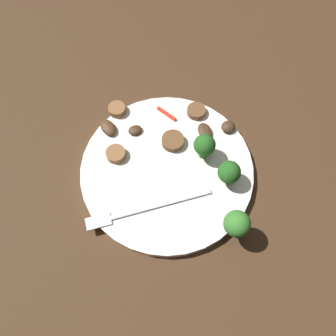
{
  "coord_description": "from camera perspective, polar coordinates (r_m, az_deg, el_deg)",
  "views": [
    {
      "loc": [
        0.0,
        0.21,
        0.47
      ],
      "look_at": [
        0.0,
        0.0,
        0.01
      ],
      "focal_mm": 36.14,
      "sensor_mm": 36.0,
      "label": 1
    }
  ],
  "objects": [
    {
      "name": "sausage_slice_3",
      "position": [
        0.55,
        4.97,
        9.53
      ],
      "size": [
        0.04,
        0.04,
        0.01
      ],
      "primitive_type": "cylinder",
      "rotation": [
        0.0,
        0.0,
        1.2
      ],
      "color": "brown",
      "rests_on": "plate"
    },
    {
      "name": "broccoli_floret_0",
      "position": [
        0.47,
        10.45,
        -0.74
      ],
      "size": [
        0.03,
        0.03,
        0.04
      ],
      "color": "#296420",
      "rests_on": "plate"
    },
    {
      "name": "mushroom_0",
      "position": [
        0.53,
        -5.39,
        6.38
      ],
      "size": [
        0.03,
        0.02,
        0.01
      ],
      "primitive_type": "ellipsoid",
      "rotation": [
        0.0,
        0.0,
        0.4
      ],
      "color": "#422B19",
      "rests_on": "plate"
    },
    {
      "name": "sausage_slice_2",
      "position": [
        0.51,
        1.01,
        4.59
      ],
      "size": [
        0.04,
        0.04,
        0.01
      ],
      "primitive_type": "cylinder",
      "rotation": [
        0.0,
        0.0,
        0.11
      ],
      "color": "brown",
      "rests_on": "plate"
    },
    {
      "name": "pepper_strip_0",
      "position": [
        0.54,
        0.42,
        9.14
      ],
      "size": [
        0.03,
        0.03,
        0.0
      ],
      "primitive_type": "cube",
      "rotation": [
        0.0,
        0.0,
        5.59
      ],
      "color": "red",
      "rests_on": "plate"
    },
    {
      "name": "broccoli_floret_2",
      "position": [
        0.44,
        11.75,
        -9.21
      ],
      "size": [
        0.04,
        0.04,
        0.05
      ],
      "color": "#408630",
      "rests_on": "plate"
    },
    {
      "name": "ground_plane",
      "position": [
        0.51,
        -0.0,
        -0.69
      ],
      "size": [
        1.4,
        1.4,
        0.0
      ],
      "primitive_type": "plane",
      "color": "#422B19"
    },
    {
      "name": "mushroom_1",
      "position": [
        0.53,
        10.31,
        6.87
      ],
      "size": [
        0.03,
        0.03,
        0.01
      ],
      "primitive_type": "ellipsoid",
      "rotation": [
        0.0,
        0.0,
        3.61
      ],
      "color": "#422B19",
      "rests_on": "plate"
    },
    {
      "name": "sausage_slice_1",
      "position": [
        0.55,
        -8.42,
        9.76
      ],
      "size": [
        0.03,
        0.03,
        0.01
      ],
      "primitive_type": "cylinder",
      "rotation": [
        0.0,
        0.0,
        1.71
      ],
      "color": "brown",
      "rests_on": "plate"
    },
    {
      "name": "sausage_slice_0",
      "position": [
        0.51,
        -8.61,
        2.36
      ],
      "size": [
        0.03,
        0.03,
        0.01
      ],
      "primitive_type": "cylinder",
      "rotation": [
        0.0,
        0.0,
        0.05
      ],
      "color": "brown",
      "rests_on": "plate"
    },
    {
      "name": "fork",
      "position": [
        0.48,
        -4.59,
        -7.14
      ],
      "size": [
        0.18,
        0.06,
        0.0
      ],
      "rotation": [
        0.0,
        0.0,
        0.27
      ],
      "color": "silver",
      "rests_on": "plate"
    },
    {
      "name": "plate",
      "position": [
        0.51,
        -0.0,
        -0.35
      ],
      "size": [
        0.26,
        0.26,
        0.01
      ],
      "primitive_type": "cylinder",
      "color": "white",
      "rests_on": "ground_plane"
    },
    {
      "name": "mushroom_2",
      "position": [
        0.53,
        6.43,
        6.2
      ],
      "size": [
        0.03,
        0.04,
        0.01
      ],
      "primitive_type": "ellipsoid",
      "rotation": [
        0.0,
        0.0,
        5.03
      ],
      "color": "#422B19",
      "rests_on": "plate"
    },
    {
      "name": "mushroom_3",
      "position": [
        0.53,
        -9.89,
        6.73
      ],
      "size": [
        0.03,
        0.04,
        0.01
      ],
      "primitive_type": "ellipsoid",
      "rotation": [
        0.0,
        0.0,
        5.29
      ],
      "color": "#4C331E",
      "rests_on": "plate"
    },
    {
      "name": "broccoli_floret_1",
      "position": [
        0.49,
        6.37,
        3.77
      ],
      "size": [
        0.03,
        0.03,
        0.05
      ],
      "color": "#296420",
      "rests_on": "plate"
    }
  ]
}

